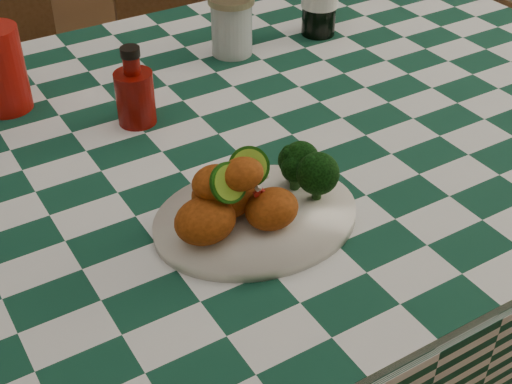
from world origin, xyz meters
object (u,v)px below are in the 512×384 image
fried_chicken_pile (239,190)px  red_tumbler (0,69)px  ketchup_bottle (134,86)px  wooden_chair_right (208,90)px  mason_jar (232,25)px  plate (256,219)px  wooden_chair_left (10,150)px  dining_table (225,303)px

fried_chicken_pile → red_tumbler: (-0.18, 0.50, 0.01)m
ketchup_bottle → wooden_chair_right: bearing=53.8°
fried_chicken_pile → ketchup_bottle: bearing=90.4°
ketchup_bottle → mason_jar: (0.27, 0.15, -0.01)m
red_tumbler → mason_jar: red_tumbler is taller
red_tumbler → wooden_chair_right: (0.61, 0.44, -0.42)m
plate → red_tumbler: size_ratio=1.94×
red_tumbler → wooden_chair_left: red_tumbler is taller
plate → mason_jar: 0.54m
dining_table → wooden_chair_left: size_ratio=1.99×
plate → wooden_chair_right: size_ratio=0.33×
dining_table → wooden_chair_right: wooden_chair_right is taller
red_tumbler → ketchup_bottle: size_ratio=1.09×
dining_table → red_tumbler: size_ratio=11.18×
mason_jar → wooden_chair_left: 0.75m
dining_table → ketchup_bottle: 0.48m
fried_chicken_pile → wooden_chair_right: size_ratio=0.18×
plate → dining_table: bearing=73.4°
plate → fried_chicken_pile: bearing=180.0°
fried_chicken_pile → mason_jar: bearing=61.2°
red_tumbler → wooden_chair_left: bearing=82.9°
fried_chicken_pile → mason_jar: fried_chicken_pile is taller
mason_jar → wooden_chair_right: 0.63m
red_tumbler → wooden_chair_right: size_ratio=0.17×
red_tumbler → ketchup_bottle: red_tumbler is taller
fried_chicken_pile → ketchup_bottle: size_ratio=1.14×
mason_jar → plate: bearing=-116.3°
mason_jar → fried_chicken_pile: bearing=-118.8°
dining_table → wooden_chair_left: 0.76m
dining_table → ketchup_bottle: bearing=132.9°
fried_chicken_pile → dining_table: bearing=67.8°
red_tumbler → wooden_chair_left: (0.06, 0.46, -0.44)m
dining_table → wooden_chair_left: (-0.21, 0.73, 0.03)m
wooden_chair_left → wooden_chair_right: wooden_chair_right is taller
plate → ketchup_bottle: bearing=94.8°
fried_chicken_pile → mason_jar: (0.27, 0.48, -0.01)m
plate → mason_jar: mason_jar is taller
red_tumbler → ketchup_bottle: bearing=-42.9°
wooden_chair_right → dining_table: bearing=-105.0°
fried_chicken_pile → wooden_chair_left: fried_chicken_pile is taller
fried_chicken_pile → wooden_chair_right: bearing=65.0°
ketchup_bottle → wooden_chair_right: ketchup_bottle is taller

